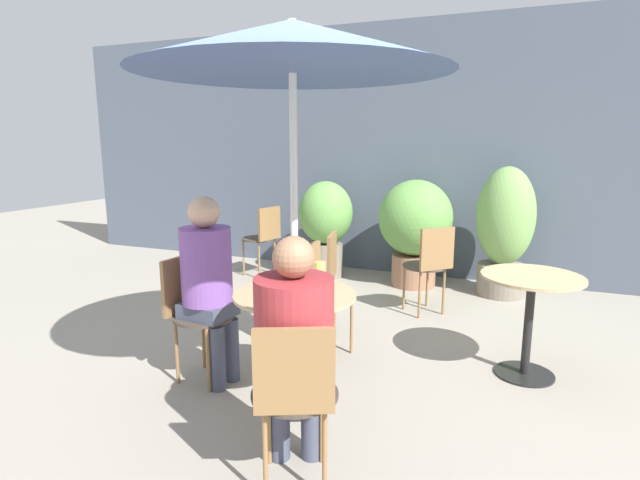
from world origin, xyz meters
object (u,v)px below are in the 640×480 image
(bistro_chair_5, at_px, (321,271))
(potted_plant_1, at_px, (415,225))
(seated_person_0, at_px, (208,274))
(bistro_chair_0, at_px, (193,305))
(potted_plant_2, at_px, (505,228))
(bistro_chair_3, at_px, (264,234))
(beer_glass_2, at_px, (285,272))
(potted_plant_0, at_px, (326,221))
(cafe_table_near, at_px, (295,320))
(bistro_chair_4, at_px, (318,288))
(beer_glass_1, at_px, (320,277))
(umbrella, at_px, (293,47))
(cafe_table_far, at_px, (530,303))
(seated_person_1, at_px, (294,338))
(bistro_chair_2, at_px, (430,261))
(bistro_chair_1, at_px, (294,389))
(beer_glass_0, at_px, (281,286))

(bistro_chair_5, relative_size, potted_plant_1, 0.71)
(potted_plant_1, bearing_deg, seated_person_0, -105.88)
(bistro_chair_0, distance_m, potted_plant_2, 3.40)
(bistro_chair_3, distance_m, bistro_chair_5, 1.88)
(bistro_chair_5, relative_size, beer_glass_2, 4.58)
(bistro_chair_5, bearing_deg, potted_plant_0, -171.61)
(cafe_table_near, distance_m, bistro_chair_4, 0.78)
(beer_glass_1, bearing_deg, bistro_chair_0, 179.71)
(umbrella, bearing_deg, bistro_chair_4, 102.21)
(bistro_chair_4, relative_size, potted_plant_0, 0.74)
(cafe_table_far, distance_m, beer_glass_1, 1.52)
(seated_person_1, bearing_deg, beer_glass_2, -85.33)
(bistro_chair_2, bearing_deg, cafe_table_near, 31.87)
(beer_glass_1, bearing_deg, bistro_chair_1, -75.90)
(bistro_chair_1, xyz_separation_m, potted_plant_2, (0.76, 3.63, 0.20))
(cafe_table_near, xyz_separation_m, bistro_chair_2, (0.48, 1.96, -0.03))
(potted_plant_0, distance_m, potted_plant_2, 2.01)
(cafe_table_far, bearing_deg, bistro_chair_3, 150.78)
(bistro_chair_0, xyz_separation_m, potted_plant_2, (1.89, 2.82, 0.20))
(beer_glass_1, relative_size, potted_plant_0, 0.16)
(bistro_chair_5, bearing_deg, bistro_chair_2, 119.98)
(bistro_chair_1, height_order, potted_plant_0, potted_plant_0)
(bistro_chair_5, distance_m, beer_glass_1, 1.29)
(bistro_chair_4, height_order, seated_person_1, seated_person_1)
(potted_plant_0, relative_size, umbrella, 0.51)
(cafe_table_far, height_order, potted_plant_2, potted_plant_2)
(bistro_chair_3, bearing_deg, potted_plant_0, 126.48)
(seated_person_1, relative_size, beer_glass_0, 7.73)
(bistro_chair_0, bearing_deg, seated_person_0, -90.00)
(bistro_chair_0, relative_size, potted_plant_2, 0.62)
(bistro_chair_4, relative_size, umbrella, 0.38)
(beer_glass_2, height_order, potted_plant_0, potted_plant_0)
(umbrella, bearing_deg, seated_person_1, -65.66)
(beer_glass_0, height_order, potted_plant_2, potted_plant_2)
(cafe_table_near, height_order, bistro_chair_3, bistro_chair_3)
(potted_plant_2, bearing_deg, bistro_chair_3, -174.08)
(beer_glass_1, bearing_deg, cafe_table_far, 36.54)
(beer_glass_2, height_order, umbrella, umbrella)
(bistro_chair_1, bearing_deg, seated_person_1, -90.00)
(bistro_chair_1, bearing_deg, bistro_chair_4, -95.97)
(beer_glass_1, height_order, potted_plant_1, potted_plant_1)
(cafe_table_far, height_order, bistro_chair_2, bistro_chair_2)
(potted_plant_0, bearing_deg, beer_glass_1, -69.42)
(cafe_table_far, relative_size, seated_person_1, 0.60)
(beer_glass_2, bearing_deg, seated_person_0, -176.84)
(bistro_chair_0, relative_size, potted_plant_1, 0.71)
(bistro_chair_1, distance_m, bistro_chair_3, 3.88)
(potted_plant_1, bearing_deg, cafe_table_far, -58.53)
(beer_glass_0, xyz_separation_m, beer_glass_1, (0.15, 0.22, 0.02))
(cafe_table_near, xyz_separation_m, beer_glass_2, (-0.11, 0.10, 0.27))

